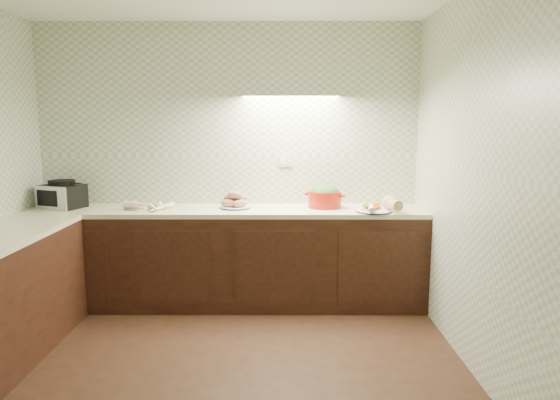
{
  "coord_description": "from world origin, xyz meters",
  "views": [
    {
      "loc": [
        0.51,
        -2.98,
        1.68
      ],
      "look_at": [
        0.5,
        1.25,
        1.02
      ],
      "focal_mm": 32.0,
      "sensor_mm": 36.0,
      "label": 1
    }
  ],
  "objects_px": {
    "sweet_potato_plate": "(235,202)",
    "veg_plate": "(381,206)",
    "parsnip_pile": "(149,206)",
    "onion_bowl": "(231,202)",
    "dutch_oven": "(325,196)",
    "toaster_oven": "(62,195)"
  },
  "relations": [
    {
      "from": "onion_bowl",
      "to": "veg_plate",
      "type": "xyz_separation_m",
      "value": [
        1.35,
        -0.29,
        0.01
      ]
    },
    {
      "from": "toaster_oven",
      "to": "veg_plate",
      "type": "xyz_separation_m",
      "value": [
        2.89,
        -0.18,
        -0.07
      ]
    },
    {
      "from": "sweet_potato_plate",
      "to": "veg_plate",
      "type": "relative_size",
      "value": 0.73
    },
    {
      "from": "parsnip_pile",
      "to": "onion_bowl",
      "type": "relative_size",
      "value": 2.76
    },
    {
      "from": "parsnip_pile",
      "to": "dutch_oven",
      "type": "bearing_deg",
      "value": 3.42
    },
    {
      "from": "toaster_oven",
      "to": "dutch_oven",
      "type": "xyz_separation_m",
      "value": [
        2.42,
        0.03,
        -0.02
      ]
    },
    {
      "from": "toaster_oven",
      "to": "veg_plate",
      "type": "relative_size",
      "value": 1.15
    },
    {
      "from": "sweet_potato_plate",
      "to": "dutch_oven",
      "type": "bearing_deg",
      "value": 2.99
    },
    {
      "from": "onion_bowl",
      "to": "dutch_oven",
      "type": "distance_m",
      "value": 0.88
    },
    {
      "from": "dutch_oven",
      "to": "veg_plate",
      "type": "xyz_separation_m",
      "value": [
        0.48,
        -0.22,
        -0.05
      ]
    },
    {
      "from": "toaster_oven",
      "to": "veg_plate",
      "type": "height_order",
      "value": "toaster_oven"
    },
    {
      "from": "toaster_oven",
      "to": "sweet_potato_plate",
      "type": "distance_m",
      "value": 1.59
    },
    {
      "from": "parsnip_pile",
      "to": "sweet_potato_plate",
      "type": "xyz_separation_m",
      "value": [
        0.78,
        0.05,
        0.03
      ]
    },
    {
      "from": "dutch_oven",
      "to": "veg_plate",
      "type": "distance_m",
      "value": 0.53
    },
    {
      "from": "parsnip_pile",
      "to": "onion_bowl",
      "type": "bearing_deg",
      "value": 12.87
    },
    {
      "from": "toaster_oven",
      "to": "parsnip_pile",
      "type": "distance_m",
      "value": 0.82
    },
    {
      "from": "sweet_potato_plate",
      "to": "toaster_oven",
      "type": "bearing_deg",
      "value": 179.59
    },
    {
      "from": "toaster_oven",
      "to": "parsnip_pile",
      "type": "xyz_separation_m",
      "value": [
        0.82,
        -0.06,
        -0.09
      ]
    },
    {
      "from": "dutch_oven",
      "to": "sweet_potato_plate",
      "type": "bearing_deg",
      "value": -154.51
    },
    {
      "from": "parsnip_pile",
      "to": "onion_bowl",
      "type": "xyz_separation_m",
      "value": [
        0.73,
        0.17,
        0.01
      ]
    },
    {
      "from": "parsnip_pile",
      "to": "veg_plate",
      "type": "bearing_deg",
      "value": -3.32
    },
    {
      "from": "parsnip_pile",
      "to": "sweet_potato_plate",
      "type": "bearing_deg",
      "value": 3.88
    }
  ]
}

